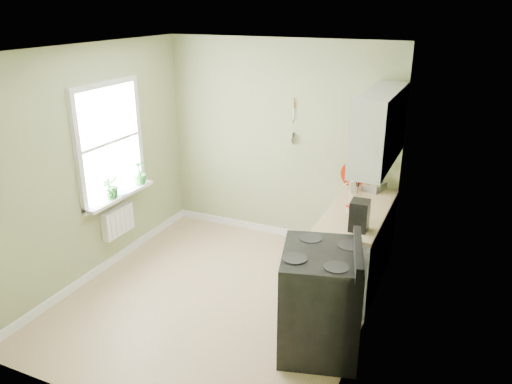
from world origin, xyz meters
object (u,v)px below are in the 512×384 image
at_px(stove, 320,300).
at_px(kettle, 353,185).
at_px(coffee_maker, 359,216).
at_px(stand_mixer, 376,175).

height_order(stove, kettle, stove).
distance_m(stove, coffee_maker, 0.99).
height_order(stand_mixer, kettle, stand_mixer).
distance_m(kettle, coffee_maker, 1.10).
height_order(stove, coffee_maker, coffee_maker).
xyz_separation_m(stove, coffee_maker, (0.13, 0.81, 0.55)).
bearing_deg(stove, coffee_maker, 80.71).
relative_size(stand_mixer, kettle, 2.19).
xyz_separation_m(stove, kettle, (-0.18, 1.87, 0.49)).
xyz_separation_m(stand_mixer, coffee_maker, (0.09, -1.28, -0.03)).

